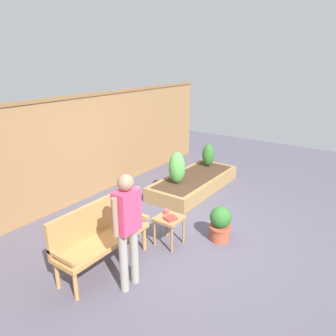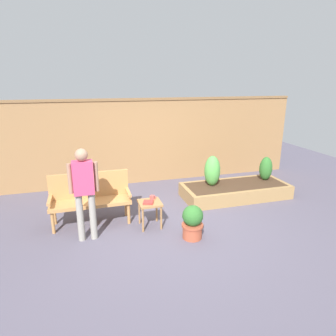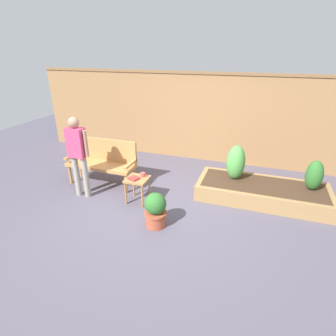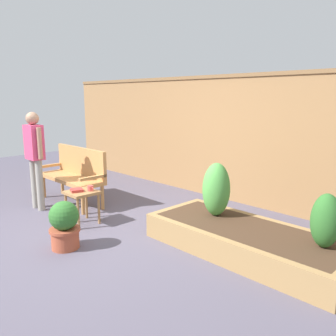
{
  "view_description": "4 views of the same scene",
  "coord_description": "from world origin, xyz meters",
  "px_view_note": "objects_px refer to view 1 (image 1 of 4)",
  "views": [
    {
      "loc": [
        -3.99,
        -2.46,
        2.85
      ],
      "look_at": [
        0.46,
        0.7,
        0.94
      ],
      "focal_mm": 34.1,
      "sensor_mm": 36.0,
      "label": 1
    },
    {
      "loc": [
        -1.4,
        -4.64,
        2.55
      ],
      "look_at": [
        0.13,
        0.62,
        0.93
      ],
      "focal_mm": 31.29,
      "sensor_mm": 36.0,
      "label": 2
    },
    {
      "loc": [
        1.62,
        -3.87,
        2.64
      ],
      "look_at": [
        0.11,
        0.49,
        0.59
      ],
      "focal_mm": 28.79,
      "sensor_mm": 36.0,
      "label": 3
    },
    {
      "loc": [
        3.96,
        -2.41,
        1.79
      ],
      "look_at": [
        0.62,
        0.85,
        0.85
      ],
      "focal_mm": 37.91,
      "sensor_mm": 36.0,
      "label": 4
    }
  ],
  "objects_px": {
    "garden_bench": "(98,232)",
    "side_table": "(169,222)",
    "cup_on_table": "(166,212)",
    "shrub_near_bench": "(177,168)",
    "shrub_far_corner": "(208,155)",
    "book_on_table": "(170,218)",
    "person_by_bench": "(127,223)",
    "potted_boxwood": "(220,223)"
  },
  "relations": [
    {
      "from": "book_on_table",
      "to": "person_by_bench",
      "type": "height_order",
      "value": "person_by_bench"
    },
    {
      "from": "side_table",
      "to": "shrub_near_bench",
      "type": "distance_m",
      "value": 1.92
    },
    {
      "from": "garden_bench",
      "to": "potted_boxwood",
      "type": "relative_size",
      "value": 2.47
    },
    {
      "from": "cup_on_table",
      "to": "shrub_far_corner",
      "type": "height_order",
      "value": "shrub_far_corner"
    },
    {
      "from": "person_by_bench",
      "to": "shrub_near_bench",
      "type": "bearing_deg",
      "value": 21.95
    },
    {
      "from": "cup_on_table",
      "to": "person_by_bench",
      "type": "xyz_separation_m",
      "value": [
        -1.17,
        -0.25,
        0.42
      ]
    },
    {
      "from": "book_on_table",
      "to": "person_by_bench",
      "type": "xyz_separation_m",
      "value": [
        -1.06,
        -0.1,
        0.44
      ]
    },
    {
      "from": "garden_bench",
      "to": "potted_boxwood",
      "type": "height_order",
      "value": "garden_bench"
    },
    {
      "from": "book_on_table",
      "to": "person_by_bench",
      "type": "distance_m",
      "value": 1.15
    },
    {
      "from": "garden_bench",
      "to": "side_table",
      "type": "bearing_deg",
      "value": -25.96
    },
    {
      "from": "cup_on_table",
      "to": "shrub_far_corner",
      "type": "relative_size",
      "value": 0.21
    },
    {
      "from": "cup_on_table",
      "to": "shrub_far_corner",
      "type": "bearing_deg",
      "value": 16.13
    },
    {
      "from": "cup_on_table",
      "to": "shrub_far_corner",
      "type": "distance_m",
      "value": 3.07
    },
    {
      "from": "cup_on_table",
      "to": "shrub_near_bench",
      "type": "height_order",
      "value": "shrub_near_bench"
    },
    {
      "from": "book_on_table",
      "to": "cup_on_table",
      "type": "bearing_deg",
      "value": 74.57
    },
    {
      "from": "potted_boxwood",
      "to": "shrub_far_corner",
      "type": "height_order",
      "value": "shrub_far_corner"
    },
    {
      "from": "potted_boxwood",
      "to": "shrub_near_bench",
      "type": "relative_size",
      "value": 0.86
    },
    {
      "from": "garden_bench",
      "to": "shrub_far_corner",
      "type": "distance_m",
      "value": 4.06
    },
    {
      "from": "garden_bench",
      "to": "cup_on_table",
      "type": "distance_m",
      "value": 1.15
    },
    {
      "from": "garden_bench",
      "to": "potted_boxwood",
      "type": "xyz_separation_m",
      "value": [
        1.61,
        -1.09,
        -0.25
      ]
    },
    {
      "from": "shrub_far_corner",
      "to": "person_by_bench",
      "type": "height_order",
      "value": "person_by_bench"
    },
    {
      "from": "cup_on_table",
      "to": "garden_bench",
      "type": "bearing_deg",
      "value": 160.16
    },
    {
      "from": "potted_boxwood",
      "to": "side_table",
      "type": "bearing_deg",
      "value": 134.71
    },
    {
      "from": "potted_boxwood",
      "to": "shrub_near_bench",
      "type": "distance_m",
      "value": 1.91
    },
    {
      "from": "shrub_near_bench",
      "to": "shrub_far_corner",
      "type": "height_order",
      "value": "shrub_near_bench"
    },
    {
      "from": "garden_bench",
      "to": "shrub_far_corner",
      "type": "height_order",
      "value": "garden_bench"
    },
    {
      "from": "cup_on_table",
      "to": "shrub_near_bench",
      "type": "bearing_deg",
      "value": 28.45
    },
    {
      "from": "shrub_near_bench",
      "to": "potted_boxwood",
      "type": "bearing_deg",
      "value": -124.08
    },
    {
      "from": "cup_on_table",
      "to": "potted_boxwood",
      "type": "bearing_deg",
      "value": -53.33
    },
    {
      "from": "garden_bench",
      "to": "side_table",
      "type": "distance_m",
      "value": 1.14
    },
    {
      "from": "cup_on_table",
      "to": "book_on_table",
      "type": "bearing_deg",
      "value": -125.43
    },
    {
      "from": "shrub_far_corner",
      "to": "person_by_bench",
      "type": "bearing_deg",
      "value": -164.96
    },
    {
      "from": "side_table",
      "to": "shrub_far_corner",
      "type": "relative_size",
      "value": 0.86
    },
    {
      "from": "side_table",
      "to": "potted_boxwood",
      "type": "bearing_deg",
      "value": -45.29
    },
    {
      "from": "potted_boxwood",
      "to": "person_by_bench",
      "type": "xyz_separation_m",
      "value": [
        -1.7,
        0.45,
        0.63
      ]
    },
    {
      "from": "book_on_table",
      "to": "potted_boxwood",
      "type": "height_order",
      "value": "potted_boxwood"
    },
    {
      "from": "garden_bench",
      "to": "side_table",
      "type": "xyz_separation_m",
      "value": [
        1.02,
        -0.49,
        -0.15
      ]
    },
    {
      "from": "shrub_near_bench",
      "to": "side_table",
      "type": "bearing_deg",
      "value": -149.84
    },
    {
      "from": "book_on_table",
      "to": "potted_boxwood",
      "type": "xyz_separation_m",
      "value": [
        0.63,
        -0.55,
        -0.2
      ]
    },
    {
      "from": "side_table",
      "to": "cup_on_table",
      "type": "bearing_deg",
      "value": 55.52
    },
    {
      "from": "garden_bench",
      "to": "shrub_near_bench",
      "type": "height_order",
      "value": "shrub_near_bench"
    },
    {
      "from": "side_table",
      "to": "cup_on_table",
      "type": "xyz_separation_m",
      "value": [
        0.07,
        0.1,
        0.12
      ]
    }
  ]
}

